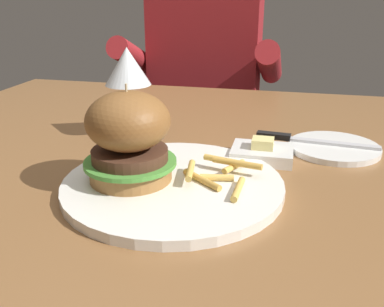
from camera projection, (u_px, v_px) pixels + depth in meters
The scene contains 9 objects.
dining_table at pixel (175, 189), 0.80m from camera, with size 1.14×0.93×0.74m.
main_plate at pixel (173, 185), 0.59m from camera, with size 0.31×0.31×0.01m, color white.
burger_sandwich at pixel (129, 137), 0.57m from camera, with size 0.13×0.13×0.13m.
fries_pile at pixel (220, 172), 0.59m from camera, with size 0.11×0.12×0.02m.
wine_glass at pixel (128, 69), 0.76m from camera, with size 0.08×0.08×0.17m.
bread_plate at pixel (334, 148), 0.74m from camera, with size 0.15×0.15×0.01m, color white.
table_knife at pixel (305, 140), 0.75m from camera, with size 0.21×0.04×0.01m.
butter_dish at pixel (262, 153), 0.70m from camera, with size 0.10×0.08×0.04m.
diner_person at pixel (205, 119), 1.53m from camera, with size 0.51×0.36×1.18m.
Camera 1 is at (0.20, -0.70, 1.00)m, focal length 40.00 mm.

